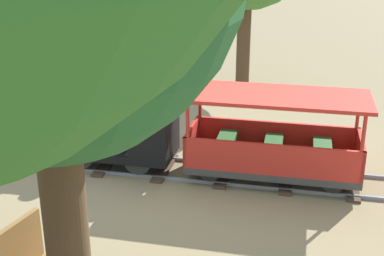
% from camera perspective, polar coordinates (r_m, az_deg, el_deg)
% --- Properties ---
extents(ground_plane, '(60.00, 60.00, 0.00)m').
position_cam_1_polar(ground_plane, '(6.14, 0.53, -4.85)').
color(ground_plane, '#8C7A56').
extents(track, '(0.78, 5.70, 0.04)m').
position_cam_1_polar(track, '(6.13, 0.23, -4.68)').
color(track, gray).
rests_on(track, ground_plane).
extents(locomotive, '(0.74, 1.45, 1.01)m').
position_cam_1_polar(locomotive, '(6.17, -7.51, -0.03)').
color(locomotive, black).
rests_on(locomotive, ground_plane).
extents(passenger_car, '(0.84, 2.00, 0.97)m').
position_cam_1_polar(passenger_car, '(5.87, 8.87, -1.83)').
color(passenger_car, '#3F3F3F').
rests_on(passenger_car, ground_plane).
extents(conductor_person, '(0.30, 0.30, 1.62)m').
position_cam_1_polar(conductor_person, '(6.73, -3.34, 6.10)').
color(conductor_person, '#282D47').
rests_on(conductor_person, ground_plane).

